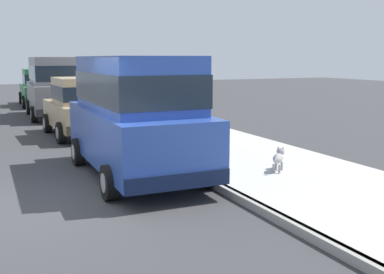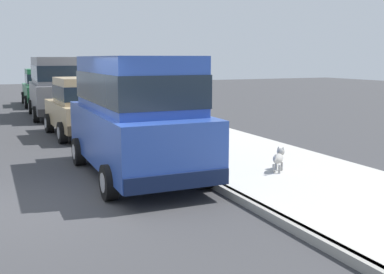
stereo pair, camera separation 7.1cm
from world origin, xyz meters
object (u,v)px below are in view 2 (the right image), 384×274
(car_tan_hatchback, at_px, (82,106))
(car_green_sedan, at_px, (42,87))
(dog_grey, at_px, (279,158))
(car_blue_van, at_px, (135,111))
(car_grey_van, at_px, (56,84))

(car_tan_hatchback, height_order, car_green_sedan, car_green_sedan)
(dog_grey, bearing_deg, car_blue_van, 152.15)
(car_blue_van, relative_size, car_green_sedan, 1.06)
(car_blue_van, xyz_separation_m, car_tan_hatchback, (-0.00, 5.60, -0.42))
(car_tan_hatchback, xyz_separation_m, car_grey_van, (-0.02, 5.43, 0.42))
(car_tan_hatchback, distance_m, dog_grey, 7.52)
(car_grey_van, bearing_deg, dog_grey, -77.80)
(dog_grey, bearing_deg, car_green_sedan, 98.28)
(car_green_sedan, bearing_deg, dog_grey, -81.72)
(car_blue_van, distance_m, car_green_sedan, 16.48)
(car_blue_van, distance_m, car_grey_van, 11.03)
(car_blue_van, distance_m, dog_grey, 3.16)
(car_grey_van, relative_size, dog_grey, 8.63)
(car_green_sedan, bearing_deg, car_grey_van, -90.93)
(car_tan_hatchback, xyz_separation_m, dog_grey, (2.67, -7.01, -0.55))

